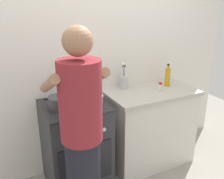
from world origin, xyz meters
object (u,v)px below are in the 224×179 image
at_px(oil_bottle, 168,77).
at_px(person, 82,143).
at_px(stove_range, 76,145).
at_px(spice_bottle, 160,87).
at_px(utensil_crock, 124,81).
at_px(mixing_bowl, 88,99).
at_px(pot, 59,102).

bearing_deg(oil_bottle, person, -152.52).
bearing_deg(oil_bottle, stove_range, -177.57).
bearing_deg(spice_bottle, person, -152.97).
height_order(utensil_crock, person, person).
relative_size(stove_range, oil_bottle, 3.42).
distance_m(mixing_bowl, spice_bottle, 0.84).
height_order(oil_bottle, person, person).
bearing_deg(mixing_bowl, spice_bottle, -0.95).
bearing_deg(person, oil_bottle, 27.48).
bearing_deg(pot, person, -90.06).
bearing_deg(mixing_bowl, person, -115.56).
bearing_deg(stove_range, mixing_bowl, -15.38).
height_order(stove_range, oil_bottle, oil_bottle).
distance_m(utensil_crock, person, 1.16).
xyz_separation_m(mixing_bowl, spice_bottle, (0.84, -0.01, -0.00)).
bearing_deg(mixing_bowl, pot, 175.51).
distance_m(pot, person, 0.62).
xyz_separation_m(utensil_crock, person, (-0.80, -0.83, -0.13)).
xyz_separation_m(stove_range, spice_bottle, (0.98, -0.05, 0.50)).
bearing_deg(utensil_crock, person, -134.20).
xyz_separation_m(pot, person, (-0.00, -0.61, -0.10)).
bearing_deg(spice_bottle, oil_bottle, 30.36).
relative_size(utensil_crock, oil_bottle, 1.14).
distance_m(stove_range, oil_bottle, 1.29).
bearing_deg(oil_bottle, spice_bottle, -149.64).
bearing_deg(person, utensil_crock, 45.80).
distance_m(stove_range, pot, 0.53).
distance_m(spice_bottle, oil_bottle, 0.21).
bearing_deg(person, stove_range, 77.32).
xyz_separation_m(oil_bottle, person, (-1.30, -0.67, -0.15)).
bearing_deg(spice_bottle, stove_range, 176.94).
xyz_separation_m(pot, oil_bottle, (1.30, 0.07, 0.05)).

